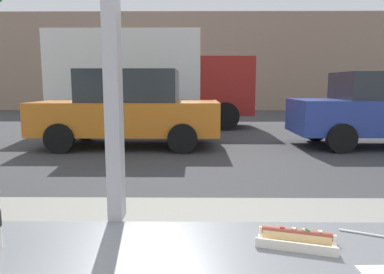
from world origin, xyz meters
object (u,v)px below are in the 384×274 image
(parked_car_blue, at_px, (384,109))
(box_truck, at_px, (147,77))
(parked_car_orange, at_px, (129,108))
(hotdog_tray_near, at_px, (296,238))

(parked_car_blue, bearing_deg, box_truck, 146.14)
(parked_car_orange, xyz_separation_m, parked_car_blue, (5.98, -0.00, -0.02))
(hotdog_tray_near, distance_m, parked_car_blue, 8.52)
(hotdog_tray_near, height_order, parked_car_orange, parked_car_orange)
(parked_car_blue, bearing_deg, parked_car_orange, 180.00)
(parked_car_orange, distance_m, box_truck, 4.17)
(hotdog_tray_near, xyz_separation_m, parked_car_blue, (4.11, 7.46, -0.12))
(parked_car_orange, relative_size, parked_car_blue, 1.01)
(hotdog_tray_near, height_order, parked_car_blue, parked_car_blue)
(hotdog_tray_near, distance_m, box_truck, 11.74)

